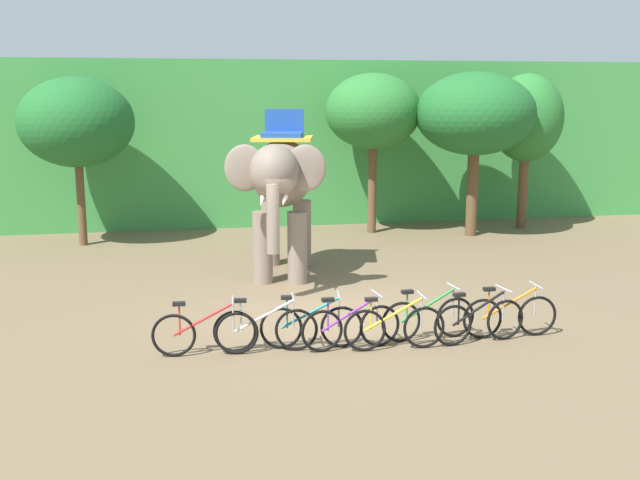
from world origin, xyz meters
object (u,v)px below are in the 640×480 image
Objects in this scene: tree_right at (76,123)px; tree_far_left at (373,112)px; tree_far_right at (526,119)px; bike_teal at (311,326)px; bike_purple at (351,327)px; bike_green at (428,318)px; bike_orange at (510,316)px; bike_white at (265,329)px; elephant at (282,181)px; bike_black at (479,321)px; bike_yellow at (394,327)px; bike_red at (205,332)px; tree_center_left at (475,114)px.

tree_far_left is at bearing 2.26° from tree_right.
bike_teal is (-8.46, -9.92, -2.98)m from tree_far_right.
bike_purple is (5.32, -9.84, -2.98)m from tree_right.
bike_green is (-6.42, -9.86, -2.98)m from tree_far_right.
tree_right is at bearing 129.89° from bike_orange.
bike_teal is (0.76, 0.03, 0.00)m from bike_white.
tree_far_right reaches higher than elephant.
bike_yellow is at bearing -177.55° from bike_black.
bike_red is at bearing 177.00° from bike_black.
tree_far_left is at bearing 55.63° from elephant.
bike_purple is 1.43m from bike_green.
bike_orange is (2.83, 0.09, 0.00)m from bike_purple.
bike_red and bike_teal have the same top height.
bike_red is (-10.20, -9.95, -2.98)m from tree_far_right.
bike_teal is 1.00× the size of bike_purple.
bike_yellow is 0.81m from bike_green.
bike_white and bike_teal have the same top height.
tree_far_right is at bearing -0.94° from tree_far_left.
bike_white is at bearing -178.02° from bike_teal.
bike_red is 1.00× the size of bike_yellow.
tree_right reaches higher than bike_green.
tree_right is 6.89m from elephant.
bike_purple and bike_yellow have the same top height.
bike_white is at bearing 0.11° from bike_red.
tree_center_left is at bearing 63.88° from bike_green.
bike_green is 1.00× the size of bike_orange.
tree_center_left is 10.04m from bike_orange.
bike_teal is at bearing 0.93° from bike_red.
tree_right is 12.10m from bike_green.
elephant reaches higher than bike_black.
bike_yellow is (-2.33, -10.33, -3.21)m from tree_far_left.
tree_center_left is at bearing 68.79° from bike_black.
elephant is 2.48× the size of bike_orange.
tree_far_right reaches higher than bike_white.
bike_purple is at bearing -3.38° from bike_red.
bike_white is 1.00× the size of bike_green.
tree_far_right is at bearing 24.70° from tree_center_left.
elephant is 6.13m from bike_black.
tree_right is 2.68× the size of bike_green.
bike_yellow is at bearing -173.29° from bike_orange.
tree_right is 2.68× the size of bike_red.
bike_white and bike_yellow have the same top height.
bike_red is 3.07m from bike_yellow.
tree_far_left reaches higher than bike_orange.
tree_far_right is 12.02m from bike_black.
elephant is (-6.19, -4.00, -1.34)m from tree_center_left.
bike_yellow is (0.69, -0.16, 0.00)m from bike_purple.
bike_teal is (-0.22, -4.98, -1.82)m from elephant.
bike_teal is at bearing -125.54° from tree_center_left.
tree_center_left is at bearing -20.32° from tree_far_left.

